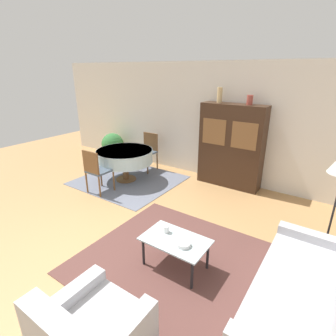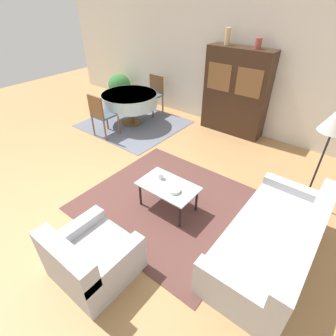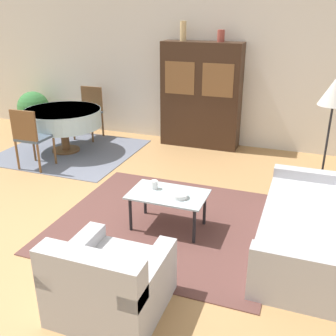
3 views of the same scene
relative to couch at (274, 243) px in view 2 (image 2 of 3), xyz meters
name	(u,v)px [view 2 (image 2 of 3)]	position (x,y,z in m)	size (l,w,h in m)	color
ground_plane	(106,194)	(-2.58, -0.48, -0.27)	(14.00, 14.00, 0.00)	tan
wall_back	(222,66)	(-2.58, 3.15, 1.08)	(10.00, 0.06, 2.70)	silver
area_rug	(169,202)	(-1.62, 0.01, -0.27)	(2.51, 2.33, 0.01)	brown
dining_rug	(134,124)	(-4.10, 1.75, -0.27)	(2.24, 2.07, 0.01)	slate
couch	(274,243)	(0.00, 0.00, 0.00)	(0.93, 2.03, 0.76)	#B2B2B7
armchair	(91,258)	(-1.56, -1.52, 0.01)	(0.86, 0.83, 0.73)	#B2B2B7
coffee_table	(168,188)	(-1.57, -0.09, 0.12)	(0.87, 0.54, 0.43)	black
display_cabinet	(236,93)	(-2.04, 2.89, 0.65)	(1.40, 0.41, 1.84)	#382316
dining_table	(130,100)	(-4.17, 1.74, 0.33)	(1.31, 1.31, 0.75)	brown
dining_chair_near	(101,113)	(-4.17, 0.86, 0.29)	(0.44, 0.44, 0.96)	brown
dining_chair_far	(154,92)	(-4.17, 2.61, 0.29)	(0.44, 0.44, 0.96)	brown
floor_lamp	(335,124)	(0.06, 1.32, 1.10)	(0.38, 0.38, 1.62)	black
cup	(161,176)	(-1.76, -0.03, 0.22)	(0.08, 0.08, 0.10)	white
bowl	(174,190)	(-1.41, -0.14, 0.19)	(0.18, 0.18, 0.05)	white
vase_tall	(228,36)	(-2.39, 2.89, 1.73)	(0.11, 0.11, 0.32)	tan
vase_short	(258,43)	(-1.73, 2.89, 1.67)	(0.12, 0.12, 0.19)	#9E4238
potted_plant	(120,86)	(-5.50, 2.63, 0.18)	(0.64, 0.64, 0.80)	#4C4C51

